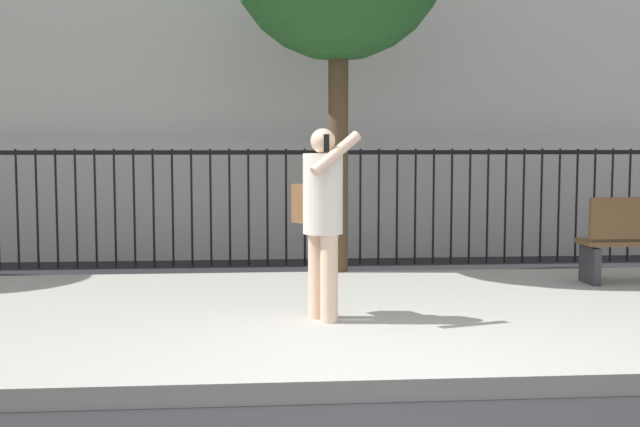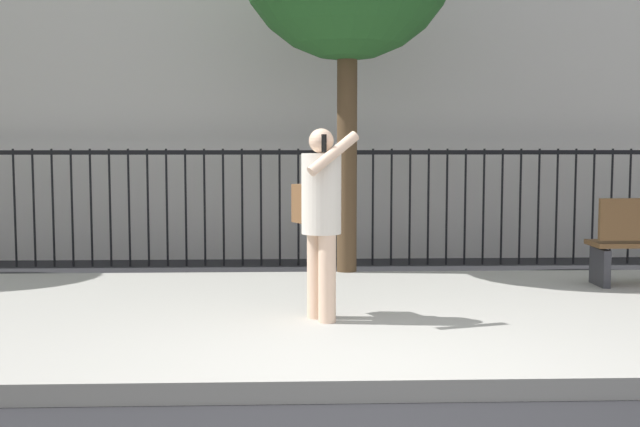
% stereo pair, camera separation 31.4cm
% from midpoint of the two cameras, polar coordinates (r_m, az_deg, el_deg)
% --- Properties ---
extents(ground_plane, '(60.00, 60.00, 0.00)m').
position_cam_midpoint_polar(ground_plane, '(5.31, 5.14, -13.33)').
color(ground_plane, black).
extents(sidewalk, '(28.00, 4.40, 0.15)m').
position_cam_midpoint_polar(sidewalk, '(7.40, 2.98, -7.44)').
color(sidewalk, '#9E9B93').
rests_on(sidewalk, ground).
extents(iron_fence, '(12.03, 0.04, 1.60)m').
position_cam_midpoint_polar(iron_fence, '(10.94, 1.28, 1.60)').
color(iron_fence, black).
rests_on(iron_fence, ground).
extents(pedestrian_on_phone, '(0.58, 0.72, 1.65)m').
position_cam_midpoint_polar(pedestrian_on_phone, '(6.85, 1.29, 0.28)').
color(pedestrian_on_phone, beige).
rests_on(pedestrian_on_phone, sidewalk).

